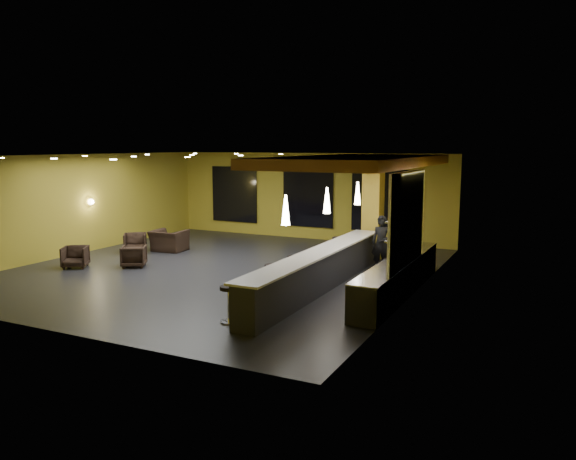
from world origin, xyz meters
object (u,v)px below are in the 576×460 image
at_px(prep_counter, 398,278).
at_px(column, 373,207).
at_px(pendant_0, 286,210).
at_px(staff_b, 400,243).
at_px(bar_stool_3, 295,267).
at_px(bar_stool_2, 273,277).
at_px(bar_stool_0, 229,299).
at_px(armchair_a, 75,257).
at_px(bar_stool_5, 327,256).
at_px(armchair_c, 135,243).
at_px(bar_counter, 319,272).
at_px(pendant_2, 358,193).
at_px(armchair_d, 169,241).
at_px(bar_stool_4, 305,262).
at_px(staff_c, 407,239).
at_px(pendant_1, 327,200).
at_px(staff_a, 382,244).
at_px(bar_stool_6, 338,247).
at_px(armchair_b, 134,256).
at_px(bar_stool_1, 249,288).

relative_size(prep_counter, column, 1.71).
bearing_deg(column, pendant_0, -90.00).
bearing_deg(staff_b, bar_stool_3, -122.03).
bearing_deg(bar_stool_2, bar_stool_0, -88.30).
xyz_separation_m(armchair_a, bar_stool_5, (7.29, 2.99, 0.12)).
xyz_separation_m(armchair_c, bar_stool_2, (7.19, -3.15, 0.19)).
bearing_deg(column, prep_counter, -64.00).
bearing_deg(bar_counter, bar_stool_3, 178.62).
distance_m(staff_b, bar_stool_2, 4.98).
bearing_deg(pendant_2, armchair_d, -177.70).
relative_size(armchair_c, bar_stool_4, 1.08).
bearing_deg(staff_c, bar_stool_2, -100.00).
relative_size(pendant_1, staff_a, 0.41).
bearing_deg(pendant_1, column, 90.00).
distance_m(staff_a, armchair_a, 9.55).
bearing_deg(column, bar_stool_6, -122.06).
distance_m(staff_b, armchair_a, 10.14).
height_order(bar_counter, armchair_b, bar_counter).
height_order(bar_stool_0, bar_stool_1, bar_stool_0).
bearing_deg(prep_counter, bar_stool_6, 133.54).
relative_size(armchair_a, bar_stool_6, 0.87).
height_order(bar_stool_1, bar_stool_3, bar_stool_3).
height_order(pendant_1, pendant_2, same).
relative_size(staff_a, staff_c, 0.90).
relative_size(armchair_d, bar_stool_0, 1.45).
xyz_separation_m(prep_counter, pendant_2, (-2.00, 2.50, 1.92)).
relative_size(armchair_c, bar_stool_5, 1.08).
height_order(armchair_b, bar_stool_3, bar_stool_3).
relative_size(prep_counter, bar_stool_0, 7.39).
height_order(pendant_2, armchair_c, pendant_2).
distance_m(bar_stool_5, bar_stool_6, 1.24).
relative_size(column, pendant_2, 5.00).
relative_size(bar_counter, pendant_0, 11.43).
distance_m(armchair_a, armchair_b, 1.81).
height_order(bar_stool_0, bar_stool_2, bar_stool_2).
xyz_separation_m(bar_counter, pendant_1, (0.00, 0.50, 1.85)).
bearing_deg(bar_stool_0, bar_stool_4, 93.12).
xyz_separation_m(prep_counter, bar_stool_1, (-2.87, -2.71, 0.05)).
relative_size(column, armchair_b, 4.71).
bearing_deg(pendant_1, armchair_c, 169.92).
height_order(bar_counter, bar_stool_2, bar_counter).
bearing_deg(pendant_2, bar_stool_2, -99.86).
xyz_separation_m(pendant_1, bar_stool_5, (-0.67, 1.66, -1.89)).
distance_m(pendant_0, staff_b, 5.65).
relative_size(armchair_c, bar_stool_6, 0.91).
relative_size(column, staff_a, 2.05).
xyz_separation_m(bar_counter, staff_c, (1.46, 3.48, 0.45)).
relative_size(prep_counter, armchair_a, 7.98).
distance_m(armchair_c, bar_stool_6, 7.32).
bearing_deg(column, bar_stool_4, -104.99).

